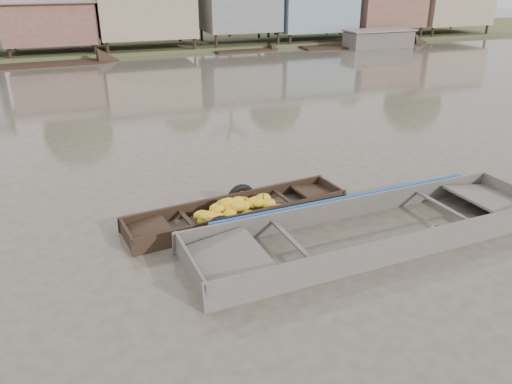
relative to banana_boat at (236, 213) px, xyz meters
name	(u,v)px	position (x,y,z in m)	size (l,w,h in m)	color
ground	(256,261)	(-0.21, -1.96, -0.14)	(120.00, 120.00, 0.00)	#473F36
riverbank	(146,3)	(2.82, 29.90, 2.93)	(120.00, 12.47, 10.22)	#384723
banana_boat	(236,213)	(0.00, 0.00, 0.00)	(5.54, 1.97, 0.77)	black
viewer_boat	(373,234)	(2.55, -1.91, -0.06)	(8.57, 2.67, 0.68)	#443D39
distant_boats	(308,50)	(12.74, 22.59, 0.06)	(45.40, 14.86, 1.38)	black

